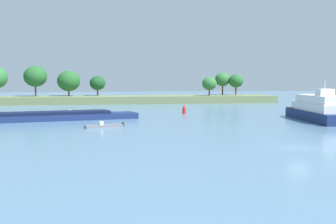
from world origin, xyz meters
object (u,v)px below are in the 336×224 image
object	(u,v)px
cargo_barge	(3,117)
channel_buoy_red	(184,110)
small_motorboat	(104,126)
fishing_skiff	(69,113)
white_riverboat	(319,110)

from	to	relation	value
cargo_barge	channel_buoy_red	xyz separation A→B (m)	(32.13, 11.60, 0.01)
cargo_barge	small_motorboat	size ratio (longest dim) A/B	7.34
cargo_barge	fishing_skiff	size ratio (longest dim) A/B	7.50
small_motorboat	channel_buoy_red	xyz separation A→B (m)	(16.31, 22.47, 0.59)
fishing_skiff	white_riverboat	xyz separation A→B (m)	(41.66, -21.19, 1.64)
fishing_skiff	small_motorboat	xyz separation A→B (m)	(6.30, -25.74, 0.01)
cargo_barge	fishing_skiff	xyz separation A→B (m)	(9.53, 14.87, -0.60)
channel_buoy_red	cargo_barge	bearing A→B (deg)	-160.15
cargo_barge	white_riverboat	distance (m)	51.59
small_motorboat	channel_buoy_red	distance (m)	27.77
white_riverboat	channel_buoy_red	world-z (taller)	white_riverboat
cargo_barge	fishing_skiff	bearing A→B (deg)	57.35
white_riverboat	small_motorboat	size ratio (longest dim) A/B	3.38
fishing_skiff	small_motorboat	world-z (taller)	small_motorboat
small_motorboat	channel_buoy_red	bearing A→B (deg)	54.03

